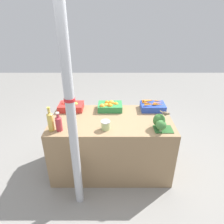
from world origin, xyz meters
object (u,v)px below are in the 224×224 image
at_px(apple_crate, 72,106).
at_px(sparrow_bird, 167,113).
at_px(carrot_crate, 153,106).
at_px(juice_bottle_ruby, 60,123).
at_px(juice_bottle_golden, 51,121).
at_px(pickle_jar, 106,125).
at_px(broccoli_pile, 160,122).
at_px(support_pole, 71,110).
at_px(orange_crate, 111,106).

bearing_deg(apple_crate, sparrow_bird, -23.61).
height_order(carrot_crate, juice_bottle_ruby, juice_bottle_ruby).
relative_size(juice_bottle_golden, pickle_jar, 2.72).
distance_m(carrot_crate, broccoli_pile, 0.53).
distance_m(carrot_crate, pickle_jar, 0.85).
xyz_separation_m(support_pole, juice_bottle_ruby, (-0.23, 0.32, -0.33)).
bearing_deg(support_pole, juice_bottle_golden, 135.52).
bearing_deg(apple_crate, juice_bottle_golden, -103.36).
height_order(support_pole, orange_crate, support_pole).
relative_size(carrot_crate, pickle_jar, 3.05).
relative_size(apple_crate, pickle_jar, 3.05).
bearing_deg(pickle_jar, apple_crate, 133.66).
distance_m(broccoli_pile, pickle_jar, 0.65).
relative_size(apple_crate, juice_bottle_golden, 1.12).
distance_m(orange_crate, broccoli_pile, 0.80).
relative_size(pickle_jar, sparrow_bird, 1.03).
distance_m(apple_crate, carrot_crate, 1.17).
bearing_deg(support_pole, juice_bottle_ruby, 125.79).
height_order(orange_crate, broccoli_pile, broccoli_pile).
bearing_deg(broccoli_pile, support_pole, -159.93).
bearing_deg(carrot_crate, orange_crate, -179.34).
bearing_deg(pickle_jar, orange_crate, 85.22).
bearing_deg(juice_bottle_ruby, sparrow_bird, 1.36).
bearing_deg(sparrow_bird, pickle_jar, -137.40).
bearing_deg(carrot_crate, apple_crate, 179.94).
height_order(support_pole, pickle_jar, support_pole).
distance_m(orange_crate, carrot_crate, 0.62).
distance_m(support_pole, pickle_jar, 0.60).
bearing_deg(apple_crate, pickle_jar, -46.34).
distance_m(broccoli_pile, juice_bottle_golden, 1.29).
bearing_deg(apple_crate, juice_bottle_ruby, -93.92).
distance_m(juice_bottle_golden, juice_bottle_ruby, 0.10).
bearing_deg(orange_crate, sparrow_bird, -38.38).
relative_size(juice_bottle_ruby, pickle_jar, 2.14).
xyz_separation_m(apple_crate, carrot_crate, (1.17, -0.00, -0.00)).
bearing_deg(juice_bottle_golden, juice_bottle_ruby, 0.00).
relative_size(juice_bottle_ruby, sparrow_bird, 2.21).
bearing_deg(orange_crate, juice_bottle_golden, -141.25).
relative_size(apple_crate, carrot_crate, 1.00).
relative_size(carrot_crate, juice_bottle_ruby, 1.43).
xyz_separation_m(broccoli_pile, sparrow_bird, (0.06, -0.00, 0.12)).
bearing_deg(broccoli_pile, juice_bottle_golden, -178.49).
height_order(support_pole, juice_bottle_golden, support_pole).
bearing_deg(juice_bottle_ruby, broccoli_pile, 1.63).
xyz_separation_m(support_pole, broccoli_pile, (0.97, 0.35, -0.34)).
distance_m(apple_crate, sparrow_bird, 1.34).
height_order(orange_crate, pickle_jar, orange_crate).
height_order(orange_crate, juice_bottle_ruby, juice_bottle_ruby).
relative_size(apple_crate, sparrow_bird, 3.15).
relative_size(orange_crate, juice_bottle_ruby, 1.43).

